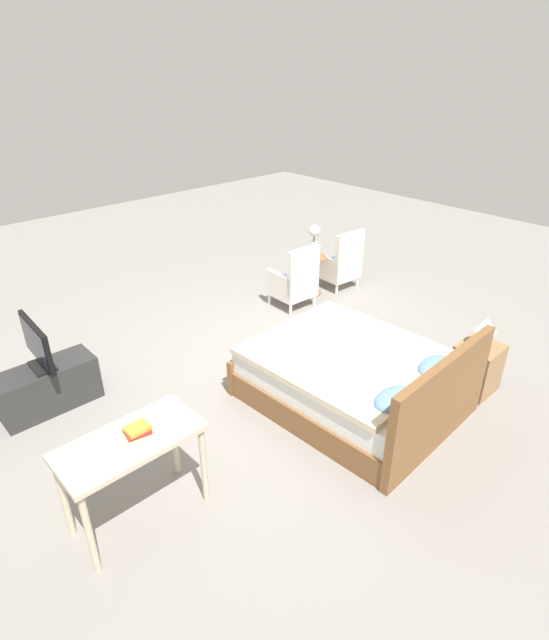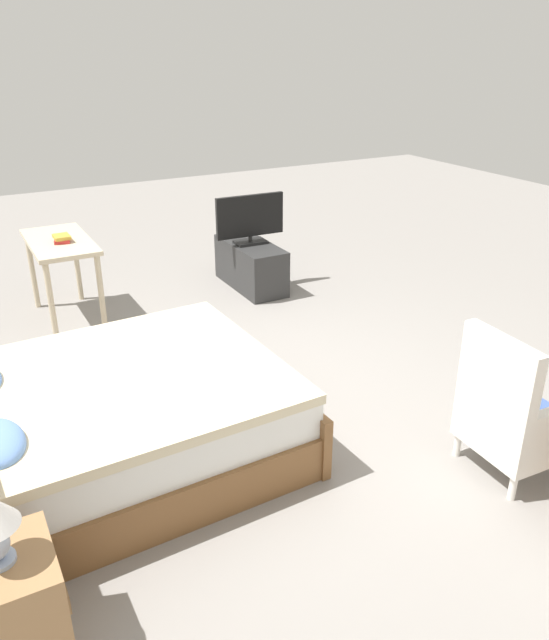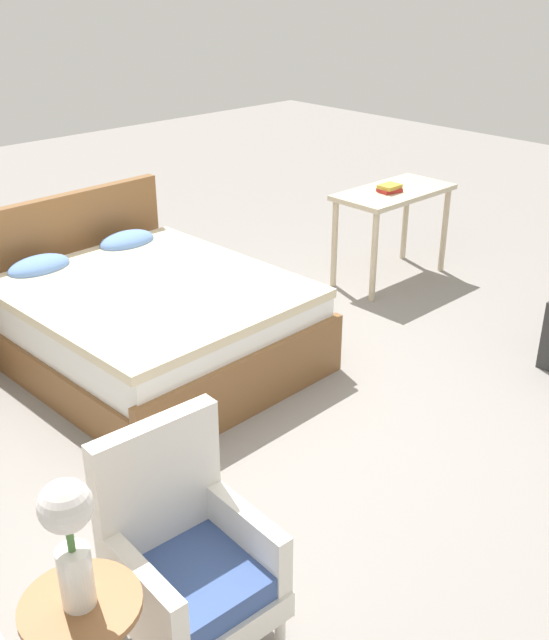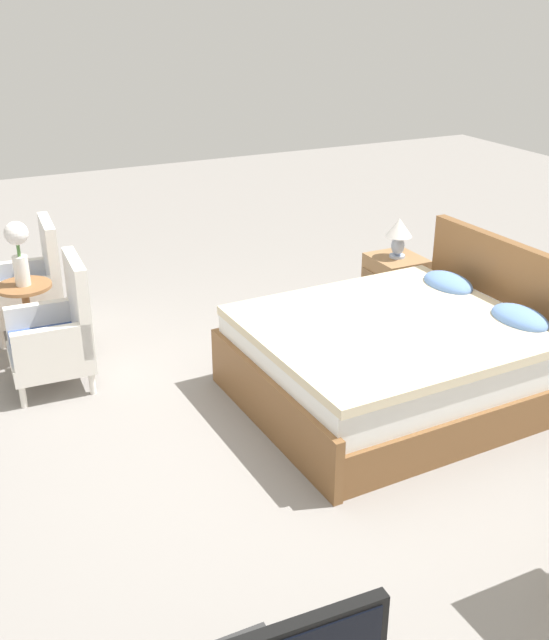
{
  "view_description": "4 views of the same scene",
  "coord_description": "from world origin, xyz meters",
  "px_view_note": "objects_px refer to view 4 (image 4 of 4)",
  "views": [
    {
      "loc": [
        3.33,
        3.61,
        3.2
      ],
      "look_at": [
        0.14,
        0.21,
        0.74
      ],
      "focal_mm": 28.0,
      "sensor_mm": 36.0,
      "label": 1
    },
    {
      "loc": [
        -3.39,
        1.77,
        2.38
      ],
      "look_at": [
        0.02,
        -0.1,
        0.64
      ],
      "focal_mm": 35.0,
      "sensor_mm": 36.0,
      "label": 2
    },
    {
      "loc": [
        -2.6,
        -2.79,
        2.46
      ],
      "look_at": [
        0.13,
        0.11,
        0.55
      ],
      "focal_mm": 42.0,
      "sensor_mm": 36.0,
      "label": 3
    },
    {
      "loc": [
        3.54,
        -1.65,
        2.58
      ],
      "look_at": [
        -0.01,
        0.08,
        0.83
      ],
      "focal_mm": 42.0,
      "sensor_mm": 36.0,
      "label": 4
    }
  ],
  "objects_px": {
    "table_lamp": "(399,232)",
    "side_table": "(28,313)",
    "armchair_by_window_left": "(32,288)",
    "nightstand": "(395,288)",
    "flower_vase": "(18,247)",
    "bed": "(403,357)",
    "armchair_by_window_right": "(57,336)"
  },
  "relations": [
    {
      "from": "table_lamp",
      "to": "side_table",
      "type": "bearing_deg",
      "value": -100.77
    },
    {
      "from": "armchair_by_window_left",
      "to": "nightstand",
      "type": "bearing_deg",
      "value": 69.4
    },
    {
      "from": "side_table",
      "to": "flower_vase",
      "type": "relative_size",
      "value": 1.25
    },
    {
      "from": "flower_vase",
      "to": "table_lamp",
      "type": "relative_size",
      "value": 1.45
    },
    {
      "from": "bed",
      "to": "armchair_by_window_left",
      "type": "height_order",
      "value": "bed"
    },
    {
      "from": "bed",
      "to": "flower_vase",
      "type": "xyz_separation_m",
      "value": [
        -1.7,
        -2.18,
        0.59
      ]
    },
    {
      "from": "bed",
      "to": "side_table",
      "type": "distance_m",
      "value": 2.76
    },
    {
      "from": "bed",
      "to": "side_table",
      "type": "bearing_deg",
      "value": -128.0
    },
    {
      "from": "armchair_by_window_left",
      "to": "flower_vase",
      "type": "distance_m",
      "value": 0.72
    },
    {
      "from": "bed",
      "to": "armchair_by_window_left",
      "type": "bearing_deg",
      "value": -136.8
    },
    {
      "from": "side_table",
      "to": "armchair_by_window_left",
      "type": "bearing_deg",
      "value": 166.83
    },
    {
      "from": "flower_vase",
      "to": "nightstand",
      "type": "height_order",
      "value": "flower_vase"
    },
    {
      "from": "armchair_by_window_right",
      "to": "nightstand",
      "type": "height_order",
      "value": "armchair_by_window_right"
    },
    {
      "from": "armchair_by_window_right",
      "to": "table_lamp",
      "type": "distance_m",
      "value": 2.81
    },
    {
      "from": "armchair_by_window_right",
      "to": "table_lamp",
      "type": "relative_size",
      "value": 2.79
    },
    {
      "from": "armchair_by_window_right",
      "to": "side_table",
      "type": "bearing_deg",
      "value": -166.99
    },
    {
      "from": "armchair_by_window_left",
      "to": "side_table",
      "type": "xyz_separation_m",
      "value": [
        0.49,
        -0.12,
        0.0
      ]
    },
    {
      "from": "armchair_by_window_right",
      "to": "side_table",
      "type": "distance_m",
      "value": 0.51
    },
    {
      "from": "nightstand",
      "to": "table_lamp",
      "type": "bearing_deg",
      "value": 90.0
    },
    {
      "from": "armchair_by_window_right",
      "to": "side_table",
      "type": "height_order",
      "value": "armchair_by_window_right"
    },
    {
      "from": "armchair_by_window_left",
      "to": "side_table",
      "type": "distance_m",
      "value": 0.51
    },
    {
      "from": "bed",
      "to": "nightstand",
      "type": "xyz_separation_m",
      "value": [
        -1.15,
        0.72,
        -0.03
      ]
    },
    {
      "from": "side_table",
      "to": "bed",
      "type": "bearing_deg",
      "value": 52.0
    },
    {
      "from": "armchair_by_window_left",
      "to": "flower_vase",
      "type": "bearing_deg",
      "value": -13.17
    },
    {
      "from": "flower_vase",
      "to": "nightstand",
      "type": "xyz_separation_m",
      "value": [
        0.55,
        2.9,
        -0.62
      ]
    },
    {
      "from": "armchair_by_window_right",
      "to": "nightstand",
      "type": "bearing_deg",
      "value": 88.96
    },
    {
      "from": "armchair_by_window_left",
      "to": "table_lamp",
      "type": "xyz_separation_m",
      "value": [
        1.05,
        2.78,
        0.38
      ]
    },
    {
      "from": "bed",
      "to": "flower_vase",
      "type": "height_order",
      "value": "flower_vase"
    },
    {
      "from": "bed",
      "to": "nightstand",
      "type": "height_order",
      "value": "bed"
    },
    {
      "from": "armchair_by_window_right",
      "to": "nightstand",
      "type": "relative_size",
      "value": 1.69
    },
    {
      "from": "side_table",
      "to": "nightstand",
      "type": "distance_m",
      "value": 2.95
    },
    {
      "from": "side_table",
      "to": "table_lamp",
      "type": "height_order",
      "value": "table_lamp"
    }
  ]
}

